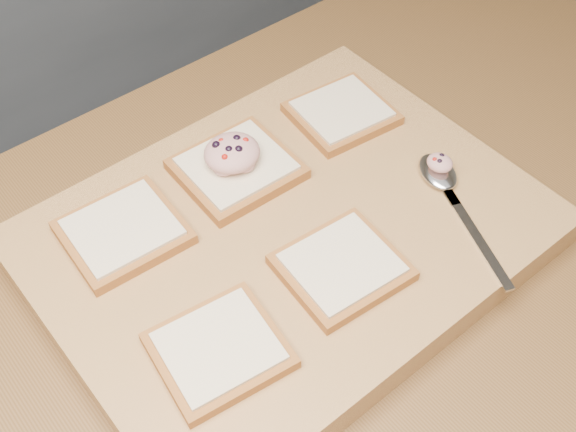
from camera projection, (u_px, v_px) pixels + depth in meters
name	position (u px, v px, depth m)	size (l,w,h in m)	color
cutting_board	(288.00, 237.00, 0.80)	(0.53, 0.40, 0.04)	tan
bread_far_left	(123.00, 232.00, 0.77)	(0.13, 0.12, 0.02)	#A4692A
bread_far_center	(237.00, 168.00, 0.83)	(0.13, 0.12, 0.02)	#A4692A
bread_far_right	(342.00, 113.00, 0.90)	(0.13, 0.12, 0.02)	#A4692A
bread_near_left	(219.00, 350.00, 0.68)	(0.13, 0.12, 0.02)	#A4692A
bread_near_center	(342.00, 267.00, 0.74)	(0.13, 0.12, 0.02)	#A4692A
tuna_salad_dollop	(232.00, 152.00, 0.81)	(0.07, 0.06, 0.03)	#D7918A
spoon	(443.00, 181.00, 0.82)	(0.10, 0.20, 0.01)	silver
spoon_salad	(440.00, 163.00, 0.82)	(0.03, 0.03, 0.02)	#D7918A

